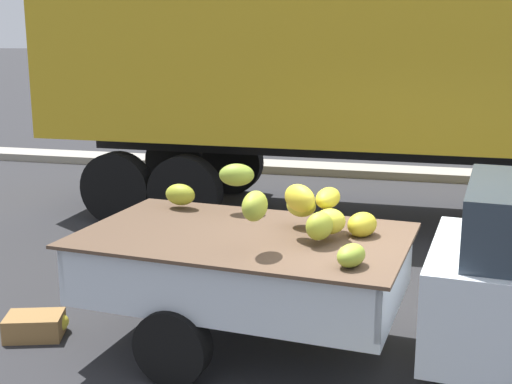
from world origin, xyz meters
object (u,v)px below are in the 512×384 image
(pickup_truck, at_px, (481,283))
(produce_crate, at_px, (35,326))
(semi_trailer, at_px, (444,52))
(fallen_banana_bunch_near_tailgate, at_px, (49,325))

(pickup_truck, distance_m, produce_crate, 4.04)
(pickup_truck, relative_size, semi_trailer, 0.43)
(pickup_truck, xyz_separation_m, semi_trailer, (-0.32, 4.96, 1.66))
(pickup_truck, xyz_separation_m, produce_crate, (-3.97, -0.08, -0.77))
(produce_crate, bearing_deg, semi_trailer, 54.14)
(pickup_truck, height_order, semi_trailer, semi_trailer)
(pickup_truck, bearing_deg, semi_trailer, 99.31)
(fallen_banana_bunch_near_tailgate, relative_size, produce_crate, 0.76)
(semi_trailer, xyz_separation_m, produce_crate, (-3.64, -5.04, -2.43))
(semi_trailer, height_order, fallen_banana_bunch_near_tailgate, semi_trailer)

